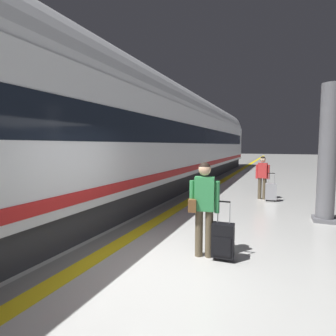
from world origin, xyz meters
TOP-DOWN VIEW (x-y plane):
  - ground_plane at (0.00, 0.00)m, footprint 120.00×120.00m
  - safety_line_strip at (-1.16, 10.00)m, footprint 0.36×80.00m
  - tactile_edge_band at (-1.47, 10.00)m, footprint 0.58×80.00m
  - high_speed_train at (-3.23, 6.69)m, footprint 2.94×33.95m
  - traveller_foreground at (0.60, 0.68)m, footprint 0.56×0.35m
  - rolling_suitcase_foreground at (0.96, 0.65)m, footprint 0.39×0.25m
  - passenger_near at (1.23, 6.54)m, footprint 0.50×0.22m
  - suitcase_near at (1.55, 6.26)m, footprint 0.40×0.27m
  - platform_pillar at (2.96, 4.10)m, footprint 0.56×0.56m

SIDE VIEW (x-z plane):
  - ground_plane at x=0.00m, z-range 0.00..0.00m
  - tactile_edge_band at x=-1.47m, z-range 0.00..0.01m
  - safety_line_strip at x=-1.16m, z-range 0.00..0.01m
  - suitcase_near at x=1.55m, z-range -0.17..0.87m
  - rolling_suitcase_foreground at x=0.96m, z-range -0.17..0.88m
  - passenger_near at x=1.23m, z-range 0.13..1.74m
  - traveller_foreground at x=0.60m, z-range 0.14..1.86m
  - platform_pillar at x=2.96m, z-range -0.08..3.52m
  - high_speed_train at x=-3.23m, z-range 0.02..4.99m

